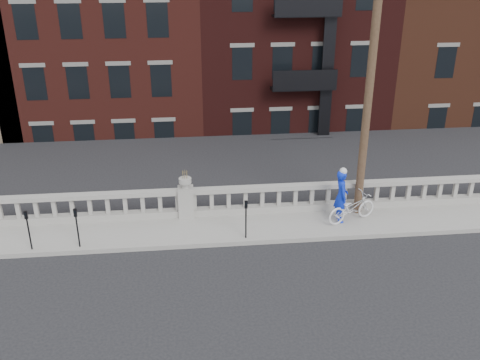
# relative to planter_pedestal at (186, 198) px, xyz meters

# --- Properties ---
(ground) EXTENTS (120.00, 120.00, 0.00)m
(ground) POSITION_rel_planter_pedestal_xyz_m (0.00, -3.95, -0.83)
(ground) COLOR black
(ground) RESTS_ON ground
(sidewalk) EXTENTS (32.00, 2.20, 0.15)m
(sidewalk) POSITION_rel_planter_pedestal_xyz_m (0.00, -0.95, -0.76)
(sidewalk) COLOR gray
(sidewalk) RESTS_ON ground
(balustrade) EXTENTS (28.00, 0.34, 1.03)m
(balustrade) POSITION_rel_planter_pedestal_xyz_m (0.00, 0.00, -0.19)
(balustrade) COLOR gray
(balustrade) RESTS_ON sidewalk
(planter_pedestal) EXTENTS (0.55, 0.55, 1.76)m
(planter_pedestal) POSITION_rel_planter_pedestal_xyz_m (0.00, 0.00, 0.00)
(planter_pedestal) COLOR gray
(planter_pedestal) RESTS_ON sidewalk
(lower_level) EXTENTS (80.00, 44.00, 20.80)m
(lower_level) POSITION_rel_planter_pedestal_xyz_m (0.56, 19.09, 1.80)
(lower_level) COLOR #605E59
(lower_level) RESTS_ON ground
(utility_pole) EXTENTS (1.60, 0.28, 10.00)m
(utility_pole) POSITION_rel_planter_pedestal_xyz_m (6.20, -0.35, 4.41)
(utility_pole) COLOR #422D1E
(utility_pole) RESTS_ON sidewalk
(parking_meter_b) EXTENTS (0.10, 0.09, 1.36)m
(parking_meter_b) POSITION_rel_planter_pedestal_xyz_m (-4.96, -1.80, 0.17)
(parking_meter_b) COLOR black
(parking_meter_b) RESTS_ON sidewalk
(parking_meter_c) EXTENTS (0.10, 0.09, 1.36)m
(parking_meter_c) POSITION_rel_planter_pedestal_xyz_m (-3.46, -1.80, 0.17)
(parking_meter_c) COLOR black
(parking_meter_c) RESTS_ON sidewalk
(parking_meter_d) EXTENTS (0.10, 0.09, 1.36)m
(parking_meter_d) POSITION_rel_planter_pedestal_xyz_m (1.94, -1.80, 0.17)
(parking_meter_d) COLOR black
(parking_meter_d) RESTS_ON sidewalk
(bicycle) EXTENTS (2.04, 1.31, 1.01)m
(bicycle) POSITION_rel_planter_pedestal_xyz_m (5.76, -1.00, -0.17)
(bicycle) COLOR silver
(bicycle) RESTS_ON sidewalk
(cyclist) EXTENTS (0.49, 0.72, 1.89)m
(cyclist) POSITION_rel_planter_pedestal_xyz_m (5.37, -0.92, 0.27)
(cyclist) COLOR #0D29D0
(cyclist) RESTS_ON sidewalk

